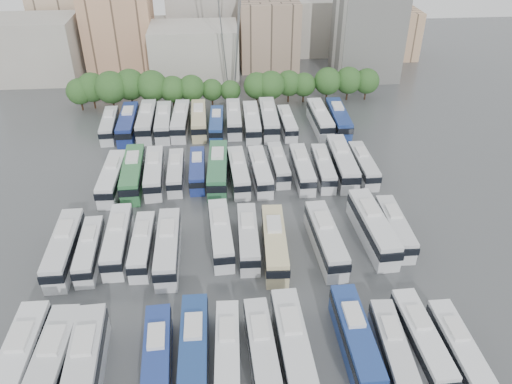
{
  "coord_description": "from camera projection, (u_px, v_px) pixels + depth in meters",
  "views": [
    {
      "loc": [
        -1.49,
        -56.33,
        41.54
      ],
      "look_at": [
        3.56,
        3.22,
        3.0
      ],
      "focal_mm": 35.0,
      "sensor_mm": 36.0,
      "label": 1
    }
  ],
  "objects": [
    {
      "name": "ground",
      "position": [
        233.0,
        224.0,
        69.79
      ],
      "size": [
        220.0,
        220.0,
        0.0
      ],
      "primitive_type": "plane",
      "color": "#424447",
      "rests_on": "ground"
    },
    {
      "name": "tree_line",
      "position": [
        212.0,
        86.0,
        102.52
      ],
      "size": [
        64.79,
        7.98,
        8.25
      ],
      "color": "black",
      "rests_on": "ground"
    },
    {
      "name": "city_buildings",
      "position": [
        189.0,
        30.0,
        125.17
      ],
      "size": [
        102.0,
        35.0,
        20.0
      ],
      "color": "#9E998E",
      "rests_on": "ground"
    },
    {
      "name": "apartment_tower",
      "position": [
        369.0,
        20.0,
        113.72
      ],
      "size": [
        14.0,
        14.0,
        26.0
      ],
      "primitive_type": "cube",
      "color": "silver",
      "rests_on": "ground"
    },
    {
      "name": "electricity_pylon",
      "position": [
        229.0,
        4.0,
        101.69
      ],
      "size": [
        9.0,
        6.91,
        33.83
      ],
      "color": "slate",
      "rests_on": "ground"
    },
    {
      "name": "bus_r0_s0",
      "position": [
        19.0,
        364.0,
        47.37
      ],
      "size": [
        3.08,
        13.57,
        4.25
      ],
      "rotation": [
        0.0,
        0.0,
        -0.01
      ],
      "color": "silver",
      "rests_on": "ground"
    },
    {
      "name": "bus_r0_s1",
      "position": [
        51.0,
        368.0,
        47.07
      ],
      "size": [
        3.36,
        13.49,
        4.2
      ],
      "rotation": [
        0.0,
        0.0,
        -0.03
      ],
      "color": "silver",
      "rests_on": "ground"
    },
    {
      "name": "bus_r0_s2",
      "position": [
        85.0,
        368.0,
        46.98
      ],
      "size": [
        3.6,
        13.7,
        4.26
      ],
      "rotation": [
        0.0,
        0.0,
        0.05
      ],
      "color": "silver",
      "rests_on": "ground"
    },
    {
      "name": "bus_r0_s4",
      "position": [
        157.0,
        360.0,
        48.06
      ],
      "size": [
        3.17,
        12.15,
        3.78
      ],
      "rotation": [
        0.0,
        0.0,
        0.05
      ],
      "color": "navy",
      "rests_on": "ground"
    },
    {
      "name": "bus_r0_s5",
      "position": [
        194.0,
        351.0,
        48.86
      ],
      "size": [
        2.86,
        12.69,
        3.97
      ],
      "rotation": [
        0.0,
        0.0,
        -0.01
      ],
      "color": "navy",
      "rests_on": "ground"
    },
    {
      "name": "bus_r0_s6",
      "position": [
        228.0,
        351.0,
        49.14
      ],
      "size": [
        2.86,
        11.26,
        3.51
      ],
      "rotation": [
        0.0,
        0.0,
        -0.04
      ],
      "color": "silver",
      "rests_on": "ground"
    },
    {
      "name": "bus_r0_s7",
      "position": [
        262.0,
        350.0,
        49.17
      ],
      "size": [
        2.98,
        11.69,
        3.64
      ],
      "rotation": [
        0.0,
        0.0,
        0.04
      ],
      "color": "silver",
      "rests_on": "ground"
    },
    {
      "name": "bus_r0_s8",
      "position": [
        293.0,
        346.0,
        49.34
      ],
      "size": [
        3.13,
        13.02,
        4.07
      ],
      "rotation": [
        0.0,
        0.0,
        0.02
      ],
      "color": "silver",
      "rests_on": "ground"
    },
    {
      "name": "bus_r0_s10",
      "position": [
        356.0,
        339.0,
        50.14
      ],
      "size": [
        2.84,
        12.64,
        3.96
      ],
      "rotation": [
        0.0,
        0.0,
        0.01
      ],
      "color": "navy",
      "rests_on": "ground"
    },
    {
      "name": "bus_r0_s11",
      "position": [
        393.0,
        350.0,
        49.28
      ],
      "size": [
        3.0,
        11.27,
        3.5
      ],
      "rotation": [
        0.0,
        0.0,
        -0.05
      ],
      "color": "silver",
      "rests_on": "ground"
    },
    {
      "name": "bus_r0_s12",
      "position": [
        421.0,
        340.0,
        50.18
      ],
      "size": [
        2.9,
        11.89,
        3.71
      ],
      "rotation": [
        0.0,
        0.0,
        0.03
      ],
      "color": "white",
      "rests_on": "ground"
    },
    {
      "name": "bus_r0_s13",
      "position": [
        459.0,
        351.0,
        49.12
      ],
      "size": [
        2.57,
        11.42,
        3.58
      ],
      "rotation": [
        0.0,
        0.0,
        0.01
      ],
      "color": "white",
      "rests_on": "ground"
    },
    {
      "name": "bus_r1_s0",
      "position": [
        64.0,
        248.0,
        62.19
      ],
      "size": [
        3.01,
        12.89,
        4.03
      ],
      "rotation": [
        0.0,
        0.0,
        0.02
      ],
      "color": "silver",
      "rests_on": "ground"
    },
    {
      "name": "bus_r1_s1",
      "position": [
        89.0,
        250.0,
        62.33
      ],
      "size": [
        2.83,
        11.06,
        3.44
      ],
      "rotation": [
        0.0,
        0.0,
        0.04
      ],
      "color": "silver",
      "rests_on": "ground"
    },
    {
      "name": "bus_r1_s2",
      "position": [
        118.0,
        240.0,
        63.72
      ],
      "size": [
        2.93,
        12.3,
        3.84
      ],
      "rotation": [
        0.0,
        0.0,
        0.02
      ],
      "color": "silver",
      "rests_on": "ground"
    },
    {
      "name": "bus_r1_s3",
      "position": [
        143.0,
        245.0,
        63.09
      ],
      "size": [
        2.52,
        11.14,
        3.49
      ],
      "rotation": [
        0.0,
        0.0,
        -0.01
      ],
      "color": "silver",
      "rests_on": "ground"
    },
    {
      "name": "bus_r1_s4",
      "position": [
        168.0,
        247.0,
        62.39
      ],
      "size": [
        2.84,
        12.72,
        3.98
      ],
      "rotation": [
        0.0,
        0.0,
        0.01
      ],
      "color": "silver",
      "rests_on": "ground"
    },
    {
      "name": "bus_r1_s6",
      "position": [
        221.0,
        234.0,
        64.81
      ],
      "size": [
        3.24,
        12.18,
        3.79
      ],
      "rotation": [
        0.0,
        0.0,
        0.05
      ],
      "color": "silver",
      "rests_on": "ground"
    },
    {
      "name": "bus_r1_s7",
      "position": [
        248.0,
        237.0,
        64.28
      ],
      "size": [
        2.8,
        11.71,
        3.66
      ],
      "rotation": [
        0.0,
        0.0,
        -0.02
      ],
      "color": "silver",
      "rests_on": "ground"
    },
    {
      "name": "bus_r1_s8",
      "position": [
        275.0,
        243.0,
        62.98
      ],
      "size": [
        3.44,
        12.95,
        4.03
      ],
      "rotation": [
        0.0,
        0.0,
        -0.05
      ],
      "color": "beige",
      "rests_on": "ground"
    },
    {
      "name": "bus_r1_s10",
      "position": [
        326.0,
        239.0,
        63.71
      ],
      "size": [
        3.43,
        13.07,
        4.06
      ],
      "rotation": [
        0.0,
        0.0,
        0.05
      ],
      "color": "silver",
      "rests_on": "ground"
    },
    {
      "name": "bus_r1_s12",
      "position": [
        373.0,
        227.0,
        65.62
      ],
      "size": [
        3.68,
        13.84,
        4.3
      ],
      "rotation": [
        0.0,
        0.0,
        0.05
      ],
      "color": "silver",
      "rests_on": "ground"
    },
    {
      "name": "bus_r1_s13",
      "position": [
        395.0,
        227.0,
        66.13
      ],
      "size": [
        2.69,
        11.52,
        3.6
      ],
      "rotation": [
        0.0,
        0.0,
        -0.02
      ],
      "color": "silver",
      "rests_on": "ground"
    },
    {
      "name": "bus_r2_s1",
      "position": [
        112.0,
        177.0,
        76.56
      ],
      "size": [
        3.07,
        12.58,
        3.93
      ],
      "rotation": [
        0.0,
        0.0,
        -0.03
      ],
      "color": "silver",
      "rests_on": "ground"
    },
    {
      "name": "bus_r2_s2",
      "position": [
        133.0,
        173.0,
        77.45
      ],
      "size": [
        3.36,
        13.49,
        4.21
      ],
      "rotation": [
        0.0,
        0.0,
        0.03
      ],
      "color": "#31723F",
      "rests_on": "ground"
    },
    {
      "name": "bus_r2_s3",
      "position": [
        154.0,
        172.0,
        78.01
      ],
      "size": [
        3.17,
        12.38,
        3.85
      ],
      "rotation": [
        0.0,
        0.0,
        0.04
      ],
      "color": "silver",
      "rests_on": "ground"
    },
    {
      "name": "bus_r2_s4",
      "position": [
        176.0,
        172.0,
        78.52
      ],
      "size": [
        2.48,
        10.89,
        3.41
      ],
      "rotation": [
        0.0,
        0.0,
        0.01
      ],
      "color": "silver",
      "rests_on": "ground"
    },
    {
      "name": "bus_r2_s5",
      "position": [
        197.0,
        170.0,
        79.04
      ],
      "size": [
        2.42,
        10.96,
        3.44
      ],
      "rotation": [
        0.0,
        0.0,
        0.0
      ],
      "color": "navy",
      "rests_on": "ground"
    },
    {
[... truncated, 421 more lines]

